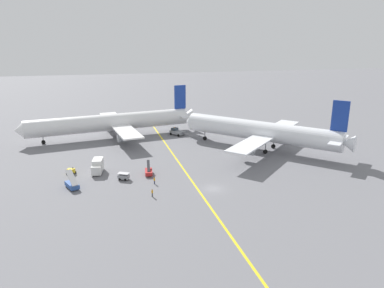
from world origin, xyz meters
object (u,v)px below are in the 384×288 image
(airliner_at_gate_left, at_px, (112,122))
(gse_gpu_cart_small, at_px, (71,171))
(gse_belt_loader_portside, at_px, (149,172))
(pushback_tug, at_px, (177,132))
(airliner_being_pushed, at_px, (261,131))
(ground_crew_ramp_agent_by_cones, at_px, (154,180))
(gse_stair_truck_yellow, at_px, (72,184))
(gse_catering_truck_tall, at_px, (98,166))
(ground_crew_wing_walker_right, at_px, (152,193))
(gse_baggage_cart_trailing, at_px, (124,176))

(airliner_at_gate_left, bearing_deg, gse_gpu_cart_small, -108.68)
(airliner_at_gate_left, relative_size, gse_belt_loader_portside, 12.20)
(pushback_tug, height_order, gse_gpu_cart_small, pushback_tug)
(airliner_being_pushed, height_order, pushback_tug, airliner_being_pushed)
(airliner_being_pushed, bearing_deg, pushback_tug, 132.43)
(gse_belt_loader_portside, distance_m, ground_crew_ramp_agent_by_cones, 6.54)
(gse_stair_truck_yellow, relative_size, gse_gpu_cart_small, 1.96)
(gse_catering_truck_tall, height_order, gse_belt_loader_portside, gse_catering_truck_tall)
(airliner_being_pushed, bearing_deg, gse_belt_loader_portside, -159.99)
(gse_catering_truck_tall, bearing_deg, pushback_tug, 49.69)
(gse_stair_truck_yellow, xyz_separation_m, ground_crew_wing_walker_right, (17.26, -9.14, -0.11))
(gse_baggage_cart_trailing, xyz_separation_m, gse_belt_loader_portside, (6.41, 1.93, -0.04))
(gse_catering_truck_tall, xyz_separation_m, gse_gpu_cart_small, (-6.64, 0.68, -0.96))
(pushback_tug, distance_m, ground_crew_ramp_agent_by_cones, 45.99)
(gse_catering_truck_tall, height_order, gse_stair_truck_yellow, gse_stair_truck_yellow)
(airliner_at_gate_left, height_order, gse_belt_loader_portside, airliner_at_gate_left)
(airliner_at_gate_left, bearing_deg, gse_catering_truck_tall, -98.21)
(ground_crew_ramp_agent_by_cones, bearing_deg, gse_catering_truck_tall, 139.46)
(ground_crew_wing_walker_right, bearing_deg, gse_catering_truck_tall, 122.31)
(pushback_tug, relative_size, gse_stair_truck_yellow, 1.49)
(gse_catering_truck_tall, xyz_separation_m, gse_stair_truck_yellow, (-5.76, -9.04, -0.73))
(airliner_at_gate_left, distance_m, gse_stair_truck_yellow, 46.00)
(gse_gpu_cart_small, bearing_deg, pushback_tug, 42.93)
(gse_gpu_cart_small, xyz_separation_m, ground_crew_wing_walker_right, (18.14, -18.86, 0.12))
(gse_belt_loader_portside, relative_size, ground_crew_wing_walker_right, 2.87)
(pushback_tug, height_order, ground_crew_wing_walker_right, pushback_tug)
(gse_gpu_cart_small, height_order, ground_crew_wing_walker_right, gse_gpu_cart_small)
(pushback_tug, relative_size, gse_baggage_cart_trailing, 2.34)
(gse_catering_truck_tall, bearing_deg, ground_crew_wing_walker_right, -57.69)
(airliner_being_pushed, xyz_separation_m, gse_baggage_cart_trailing, (-43.15, -15.30, -4.97))
(gse_gpu_cart_small, bearing_deg, ground_crew_wing_walker_right, -46.12)
(airliner_being_pushed, distance_m, gse_baggage_cart_trailing, 46.05)
(gse_baggage_cart_trailing, bearing_deg, pushback_tug, 61.21)
(airliner_being_pushed, relative_size, ground_crew_ramp_agent_by_cones, 25.36)
(airliner_at_gate_left, relative_size, gse_stair_truck_yellow, 12.41)
(ground_crew_wing_walker_right, bearing_deg, gse_stair_truck_yellow, 152.09)
(airliner_at_gate_left, relative_size, ground_crew_ramp_agent_by_cones, 35.17)
(airliner_being_pushed, xyz_separation_m, gse_belt_loader_portside, (-36.74, -13.38, -5.01))
(pushback_tug, height_order, gse_belt_loader_portside, gse_belt_loader_portside)
(ground_crew_ramp_agent_by_cones, height_order, ground_crew_wing_walker_right, ground_crew_wing_walker_right)
(gse_belt_loader_portside, distance_m, gse_gpu_cart_small, 19.88)
(pushback_tug, xyz_separation_m, gse_baggage_cart_trailing, (-21.45, -39.04, -0.32))
(gse_catering_truck_tall, height_order, gse_gpu_cart_small, gse_catering_truck_tall)
(gse_catering_truck_tall, height_order, gse_baggage_cart_trailing, gse_catering_truck_tall)
(airliner_being_pushed, relative_size, gse_catering_truck_tall, 7.20)
(ground_crew_ramp_agent_by_cones, distance_m, ground_crew_wing_walker_right, 7.21)
(airliner_being_pushed, height_order, gse_gpu_cart_small, airliner_being_pushed)
(gse_gpu_cart_small, bearing_deg, gse_belt_loader_portside, -15.44)
(gse_belt_loader_portside, bearing_deg, airliner_at_gate_left, 100.47)
(ground_crew_ramp_agent_by_cones, relative_size, ground_crew_wing_walker_right, 0.99)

